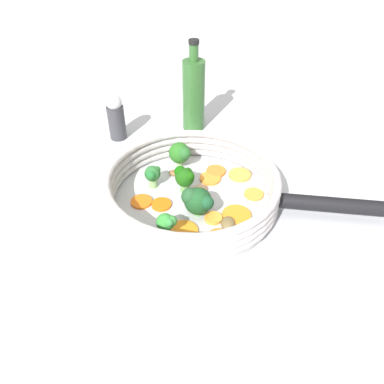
{
  "coord_description": "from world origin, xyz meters",
  "views": [
    {
      "loc": [
        0.49,
        -0.12,
        0.43
      ],
      "look_at": [
        0.0,
        0.0,
        0.03
      ],
      "focal_mm": 35.0,
      "sensor_mm": 36.0,
      "label": 1
    }
  ],
  "objects": [
    {
      "name": "ground_plane",
      "position": [
        0.0,
        0.0,
        0.0
      ],
      "size": [
        4.0,
        4.0,
        0.0
      ],
      "primitive_type": "plane",
      "color": "#B5B8C0"
    },
    {
      "name": "skillet_rivet_left",
      "position": [
        0.08,
        0.11,
        0.02
      ],
      "size": [
        0.01,
        0.01,
        0.01
      ],
      "primitive_type": "sphere",
      "color": "#ADB7B5",
      "rests_on": "skillet"
    },
    {
      "name": "carrot_slice_7",
      "position": [
        0.08,
        -0.03,
        0.02
      ],
      "size": [
        0.07,
        0.07,
        0.0
      ],
      "primitive_type": "cylinder",
      "rotation": [
        0.0,
        0.0,
        5.68
      ],
      "color": "orange",
      "rests_on": "skillet"
    },
    {
      "name": "carrot_slice_0",
      "position": [
        -0.04,
        0.1,
        0.02
      ],
      "size": [
        0.05,
        0.05,
        0.0
      ],
      "primitive_type": "cylinder",
      "rotation": [
        0.0,
        0.0,
        3.01
      ],
      "color": "#F9933A",
      "rests_on": "skillet"
    },
    {
      "name": "skillet_rivet_right",
      "position": [
        0.02,
        0.13,
        0.02
      ],
      "size": [
        0.01,
        0.01,
        0.01
      ],
      "primitive_type": "sphere",
      "color": "#AEB3B2",
      "rests_on": "skillet"
    },
    {
      "name": "skillet_handle",
      "position": [
        0.09,
        0.22,
        0.03
      ],
      "size": [
        0.09,
        0.19,
        0.03
      ],
      "primitive_type": "cylinder",
      "rotation": [
        1.57,
        0.0,
        2.77
      ],
      "color": "black",
      "rests_on": "skillet"
    },
    {
      "name": "skillet_rim_wall",
      "position": [
        0.0,
        0.0,
        0.04
      ],
      "size": [
        0.3,
        0.3,
        0.06
      ],
      "color": "#B9B3B4",
      "rests_on": "skillet"
    },
    {
      "name": "broccoli_floret_4",
      "position": [
        -0.02,
        -0.01,
        0.05
      ],
      "size": [
        0.04,
        0.03,
        0.05
      ],
      "color": "#62954D",
      "rests_on": "skillet"
    },
    {
      "name": "broccoli_floret_1",
      "position": [
        -0.1,
        0.0,
        0.05
      ],
      "size": [
        0.04,
        0.04,
        0.05
      ],
      "color": "#88B162",
      "rests_on": "skillet"
    },
    {
      "name": "carrot_slice_4",
      "position": [
        0.06,
        0.06,
        0.02
      ],
      "size": [
        0.07,
        0.07,
        0.01
      ],
      "primitive_type": "cylinder",
      "rotation": [
        0.0,
        0.0,
        3.92
      ],
      "color": "orange",
      "rests_on": "skillet"
    },
    {
      "name": "carrot_slice_2",
      "position": [
        0.1,
        -0.01,
        0.02
      ],
      "size": [
        0.03,
        0.03,
        0.01
      ],
      "primitive_type": "cylinder",
      "rotation": [
        0.0,
        0.0,
        1.47
      ],
      "color": "orange",
      "rests_on": "skillet"
    },
    {
      "name": "mushroom_piece_0",
      "position": [
        -0.02,
        0.02,
        0.02
      ],
      "size": [
        0.04,
        0.04,
        0.01
      ],
      "primitive_type": "ellipsoid",
      "rotation": [
        0.0,
        0.0,
        5.35
      ],
      "color": "brown",
      "rests_on": "skillet"
    },
    {
      "name": "carrot_slice_1",
      "position": [
        -0.01,
        -0.09,
        0.02
      ],
      "size": [
        0.04,
        0.04,
        0.0
      ],
      "primitive_type": "cylinder",
      "rotation": [
        0.0,
        0.0,
        4.92
      ],
      "color": "orange",
      "rests_on": "skillet"
    },
    {
      "name": "skillet",
      "position": [
        0.0,
        0.0,
        0.01
      ],
      "size": [
        0.28,
        0.28,
        0.01
      ],
      "primitive_type": "cylinder",
      "color": "#B2B5B7",
      "rests_on": "ground_plane"
    },
    {
      "name": "broccoli_floret_0",
      "position": [
        0.08,
        -0.06,
        0.04
      ],
      "size": [
        0.03,
        0.03,
        0.04
      ],
      "color": "#5D9256",
      "rests_on": "skillet"
    },
    {
      "name": "carrot_slice_5",
      "position": [
        0.02,
        0.11,
        0.02
      ],
      "size": [
        0.05,
        0.05,
        0.0
      ],
      "primitive_type": "cylinder",
      "rotation": [
        0.0,
        0.0,
        5.63
      ],
      "color": "orange",
      "rests_on": "skillet"
    },
    {
      "name": "carrot_slice_8",
      "position": [
        -0.05,
        0.05,
        0.02
      ],
      "size": [
        0.05,
        0.05,
        0.01
      ],
      "primitive_type": "cylinder",
      "rotation": [
        0.0,
        0.0,
        5.63
      ],
      "color": "orange",
      "rests_on": "skillet"
    },
    {
      "name": "broccoli_floret_3",
      "position": [
        0.04,
        0.0,
        0.04
      ],
      "size": [
        0.05,
        0.05,
        0.05
      ],
      "color": "#5D9853",
      "rests_on": "skillet"
    },
    {
      "name": "mushroom_piece_1",
      "position": [
        0.08,
        0.04,
        0.02
      ],
      "size": [
        0.04,
        0.03,
        0.01
      ],
      "primitive_type": "ellipsoid",
      "rotation": [
        0.0,
        0.0,
        2.82
      ],
      "color": "brown",
      "rests_on": "skillet"
    },
    {
      "name": "salt_shaker",
      "position": [
        -0.26,
        -0.11,
        0.05
      ],
      "size": [
        0.04,
        0.04,
        0.1
      ],
      "color": "#333338",
      "rests_on": "ground_plane"
    },
    {
      "name": "carrot_slice_10",
      "position": [
        -0.07,
        0.06,
        0.02
      ],
      "size": [
        0.05,
        0.05,
        0.01
      ],
      "primitive_type": "cylinder",
      "rotation": [
        0.0,
        0.0,
        2.32
      ],
      "color": "orange",
      "rests_on": "skillet"
    },
    {
      "name": "oil_bottle",
      "position": [
        -0.27,
        0.07,
        0.08
      ],
      "size": [
        0.05,
        0.05,
        0.2
      ],
      "color": "#2D5B28",
      "rests_on": "ground_plane"
    },
    {
      "name": "carrot_slice_9",
      "position": [
        0.01,
        -0.06,
        0.02
      ],
      "size": [
        0.04,
        0.04,
        0.0
      ],
      "primitive_type": "cylinder",
      "rotation": [
        0.0,
        0.0,
        1.33
      ],
      "color": "orange",
      "rests_on": "skillet"
    },
    {
      "name": "carrot_slice_6",
      "position": [
        0.1,
        0.02,
        0.02
      ],
      "size": [
        0.04,
        0.04,
        0.0
      ],
      "primitive_type": "cylinder",
      "rotation": [
        0.0,
        0.0,
        1.39
      ],
      "color": "orange",
      "rests_on": "skillet"
    },
    {
      "name": "mushroom_piece_2",
      "position": [
        -0.08,
        -0.02,
        0.02
      ],
      "size": [
        0.02,
        0.02,
        0.01
      ],
      "primitive_type": "ellipsoid",
      "rotation": [
        0.0,
        0.0,
        1.13
      ],
      "color": "brown",
      "rests_on": "skillet"
    },
    {
      "name": "carrot_slice_3",
      "position": [
        0.06,
        0.02,
        0.02
      ],
      "size": [
        0.04,
        0.04,
        0.01
      ],
      "primitive_type": "cylinder",
      "rotation": [
        0.0,
        0.0,
        1.93
      ],
      "color": "orange",
      "rests_on": "skillet"
    },
    {
      "name": "broccoli_floret_2",
      "position": [
        -0.05,
        -0.06,
        0.04
      ],
      "size": [
        0.03,
        0.03,
        0.04
      ],
      "color": "#85AC6B",
      "rests_on": "skillet"
    }
  ]
}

